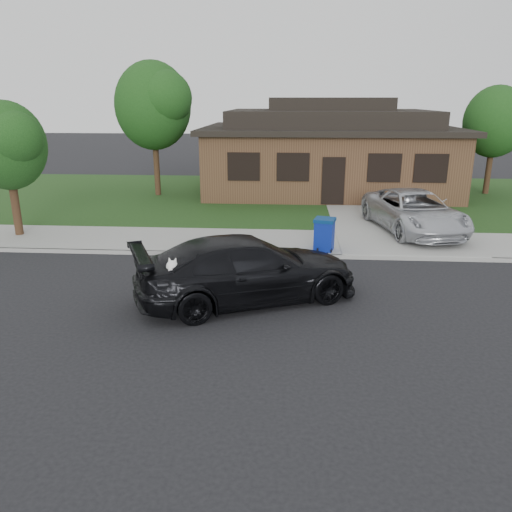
{
  "coord_description": "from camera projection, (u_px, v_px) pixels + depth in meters",
  "views": [
    {
      "loc": [
        2.09,
        -11.35,
        4.75
      ],
      "look_at": [
        1.3,
        0.12,
        1.1
      ],
      "focal_mm": 35.0,
      "sensor_mm": 36.0,
      "label": 1
    }
  ],
  "objects": [
    {
      "name": "sidewalk",
      "position": [
        228.0,
        241.0,
        17.11
      ],
      "size": [
        60.0,
        3.0,
        0.12
      ],
      "primitive_type": "cube",
      "color": "gray",
      "rests_on": "ground"
    },
    {
      "name": "driveway",
      "position": [
        380.0,
        212.0,
        21.46
      ],
      "size": [
        4.5,
        13.0,
        0.14
      ],
      "primitive_type": "cube",
      "color": "gray",
      "rests_on": "ground"
    },
    {
      "name": "sedan",
      "position": [
        247.0,
        269.0,
        12.07
      ],
      "size": [
        5.87,
        4.25,
        1.58
      ],
      "rotation": [
        0.0,
        0.0,
        1.99
      ],
      "color": "black",
      "rests_on": "ground"
    },
    {
      "name": "curb",
      "position": [
        222.0,
        254.0,
        15.68
      ],
      "size": [
        60.0,
        0.12,
        0.12
      ],
      "primitive_type": "cube",
      "color": "gray",
      "rests_on": "ground"
    },
    {
      "name": "ground",
      "position": [
        203.0,
        299.0,
        12.37
      ],
      "size": [
        120.0,
        120.0,
        0.0
      ],
      "primitive_type": "plane",
      "color": "black",
      "rests_on": "ground"
    },
    {
      "name": "tree_2",
      "position": [
        8.0,
        144.0,
        16.73
      ],
      "size": [
        2.73,
        2.6,
        4.59
      ],
      "color": "#332114",
      "rests_on": "ground"
    },
    {
      "name": "recycling_bin",
      "position": [
        324.0,
        234.0,
        15.75
      ],
      "size": [
        0.75,
        0.75,
        1.03
      ],
      "rotation": [
        0.0,
        0.0,
        -0.25
      ],
      "color": "navy",
      "rests_on": "sidewalk"
    },
    {
      "name": "lawn",
      "position": [
        248.0,
        197.0,
        24.71
      ],
      "size": [
        60.0,
        13.0,
        0.13
      ],
      "primitive_type": "cube",
      "color": "#193814",
      "rests_on": "ground"
    },
    {
      "name": "minivan",
      "position": [
        414.0,
        211.0,
        17.94
      ],
      "size": [
        3.39,
        5.57,
        1.45
      ],
      "primitive_type": "imported",
      "rotation": [
        0.0,
        0.0,
        0.2
      ],
      "color": "silver",
      "rests_on": "driveway"
    },
    {
      "name": "tree_0",
      "position": [
        156.0,
        104.0,
        23.55
      ],
      "size": [
        3.78,
        3.6,
        6.34
      ],
      "color": "#332114",
      "rests_on": "ground"
    },
    {
      "name": "house",
      "position": [
        328.0,
        151.0,
        25.72
      ],
      "size": [
        12.6,
        8.6,
        4.65
      ],
      "color": "#422B1C",
      "rests_on": "ground"
    },
    {
      "name": "tree_1",
      "position": [
        499.0,
        121.0,
        24.14
      ],
      "size": [
        3.15,
        3.0,
        5.25
      ],
      "color": "#332114",
      "rests_on": "ground"
    }
  ]
}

